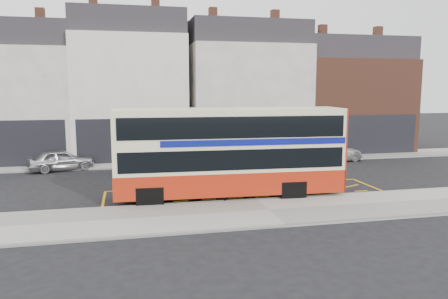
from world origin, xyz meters
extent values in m
plane|color=black|center=(0.00, 0.00, 0.00)|extent=(120.00, 120.00, 0.00)
cube|color=#9D9B95|center=(0.00, -2.30, 0.07)|extent=(40.00, 4.00, 0.15)
cube|color=gray|center=(0.00, -0.38, 0.07)|extent=(40.00, 0.15, 0.15)
cube|color=#9D9B95|center=(0.00, 11.00, 0.07)|extent=(50.00, 3.00, 0.15)
cube|color=silver|center=(-13.50, 15.00, 4.00)|extent=(8.00, 8.00, 8.00)
cube|color=#28262B|center=(-13.50, 15.00, 8.90)|extent=(8.00, 7.20, 1.80)
cube|color=brown|center=(-11.50, 14.00, 10.20)|extent=(0.60, 0.60, 1.20)
cube|color=black|center=(-13.50, 11.02, 1.60)|extent=(7.36, 0.06, 3.20)
cube|color=black|center=(-13.50, 11.04, 1.40)|extent=(5.60, 0.04, 2.00)
cube|color=white|center=(-5.50, 15.00, 4.50)|extent=(8.00, 8.00, 9.00)
cube|color=#28262B|center=(-5.50, 15.00, 9.90)|extent=(8.00, 7.20, 1.80)
cube|color=brown|center=(-7.90, 14.00, 11.20)|extent=(0.60, 0.60, 1.20)
cube|color=brown|center=(-3.50, 14.00, 11.20)|extent=(0.60, 0.60, 1.20)
cube|color=black|center=(-5.50, 11.02, 1.60)|extent=(7.36, 0.06, 3.20)
cube|color=black|center=(-5.50, 11.04, 1.40)|extent=(5.60, 0.04, 2.00)
cube|color=silver|center=(3.50, 15.00, 4.25)|extent=(9.00, 8.00, 8.50)
cube|color=#28262B|center=(3.50, 15.00, 9.40)|extent=(9.00, 7.20, 1.80)
cube|color=brown|center=(0.80, 14.00, 10.70)|extent=(0.60, 0.60, 1.20)
cube|color=brown|center=(5.75, 14.00, 10.70)|extent=(0.60, 0.60, 1.20)
cube|color=#167E3B|center=(3.50, 11.02, 1.60)|extent=(8.28, 0.06, 3.20)
cube|color=black|center=(3.50, 11.04, 1.40)|extent=(6.30, 0.04, 2.00)
cube|color=brown|center=(12.50, 15.00, 3.75)|extent=(9.00, 8.00, 7.50)
cube|color=#28262B|center=(12.50, 15.00, 8.40)|extent=(9.00, 7.20, 1.80)
cube|color=brown|center=(9.80, 14.00, 9.70)|extent=(0.60, 0.60, 1.20)
cube|color=brown|center=(14.75, 14.00, 9.70)|extent=(0.60, 0.60, 1.20)
cube|color=black|center=(12.50, 11.02, 1.60)|extent=(8.28, 0.06, 3.20)
cube|color=black|center=(12.50, 11.04, 1.40)|extent=(6.30, 0.04, 2.00)
cube|color=beige|center=(-1.03, 0.60, 2.33)|extent=(10.90, 2.90, 3.98)
cube|color=#AB230D|center=(-1.03, 0.60, 0.88)|extent=(10.94, 2.94, 1.08)
cube|color=#AB230D|center=(4.35, 0.38, 2.33)|extent=(0.16, 2.50, 3.98)
cube|color=black|center=(-1.03, 0.60, 2.06)|extent=(10.47, 2.94, 0.93)
cube|color=black|center=(-1.03, 0.60, 3.54)|extent=(10.47, 2.94, 0.98)
cube|color=navy|center=(-0.05, 0.56, 2.85)|extent=(8.74, 2.86, 0.29)
cube|color=black|center=(-6.41, 0.82, 1.82)|extent=(0.15, 2.26, 1.57)
cube|color=black|center=(-6.41, 0.82, 3.54)|extent=(0.15, 2.26, 0.98)
cube|color=black|center=(-6.40, 0.82, 2.75)|extent=(0.12, 1.72, 0.34)
cube|color=beige|center=(-1.03, 0.60, 4.27)|extent=(10.90, 2.80, 0.12)
cylinder|color=black|center=(-4.91, -0.35, 0.49)|extent=(0.99, 0.32, 0.98)
cylinder|color=black|center=(-4.82, 1.86, 0.49)|extent=(0.99, 0.32, 0.98)
cylinder|color=black|center=(1.77, -0.62, 0.49)|extent=(0.99, 0.32, 0.98)
cylinder|color=black|center=(1.86, 1.59, 0.49)|extent=(0.99, 0.32, 0.98)
cube|color=black|center=(-1.50, -0.40, 1.72)|extent=(0.11, 0.11, 3.15)
cube|color=white|center=(-1.19, -0.42, 2.98)|extent=(0.57, 0.08, 0.46)
cube|color=white|center=(-1.50, -0.34, 2.14)|extent=(0.37, 0.06, 0.52)
imported|color=#ADACB1|center=(-10.01, 9.79, 0.69)|extent=(4.35, 2.73, 1.38)
imported|color=#44474D|center=(1.62, 8.73, 0.64)|extent=(4.08, 2.01, 1.29)
imported|color=silver|center=(8.60, 9.38, 0.69)|extent=(4.92, 2.32, 1.39)
cylinder|color=black|center=(7.71, 10.95, 0.84)|extent=(0.24, 0.24, 1.68)
camera|label=1|loc=(-5.79, -19.51, 5.33)|focal=35.00mm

